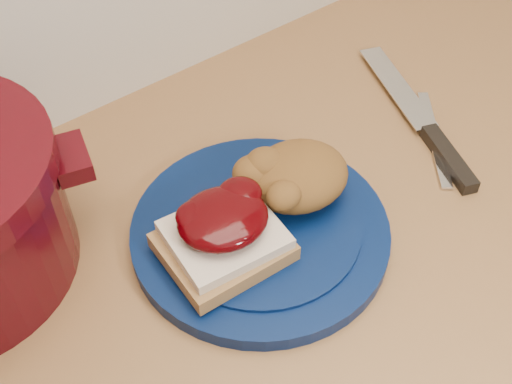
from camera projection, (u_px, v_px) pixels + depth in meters
plate at (260, 232)px, 0.71m from camera, size 0.33×0.33×0.02m
sandwich at (223, 233)px, 0.65m from camera, size 0.13×0.11×0.06m
stuffing_mound at (298, 176)px, 0.71m from camera, size 0.13×0.12×0.06m
chef_knife at (433, 137)px, 0.81m from camera, size 0.13×0.28×0.02m
butter_knife at (434, 137)px, 0.82m from camera, size 0.12×0.15×0.00m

